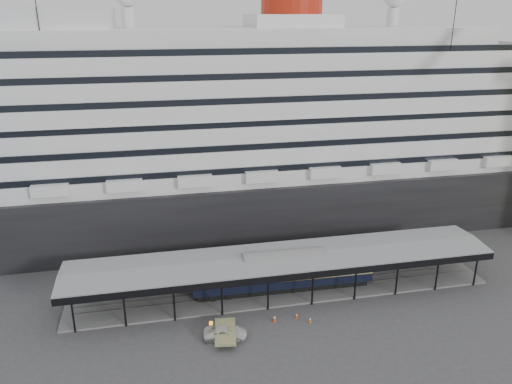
% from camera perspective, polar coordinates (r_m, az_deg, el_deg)
% --- Properties ---
extents(ground, '(200.00, 200.00, 0.00)m').
position_cam_1_polar(ground, '(64.31, 4.13, -13.38)').
color(ground, '#3A3A3D').
rests_on(ground, ground).
extents(cruise_ship, '(130.00, 30.00, 43.90)m').
position_cam_1_polar(cruise_ship, '(86.65, -1.33, 8.65)').
color(cruise_ship, black).
rests_on(cruise_ship, ground).
extents(platform_canopy, '(56.00, 9.18, 5.30)m').
position_cam_1_polar(platform_canopy, '(67.20, 3.01, -9.42)').
color(platform_canopy, slate).
rests_on(platform_canopy, ground).
extents(port_truck, '(5.21, 2.94, 1.37)m').
position_cam_1_polar(port_truck, '(59.27, -3.52, -15.79)').
color(port_truck, silver).
rests_on(port_truck, ground).
extents(pullman_carriage, '(24.15, 3.65, 23.65)m').
position_cam_1_polar(pullman_carriage, '(66.99, 3.09, -9.04)').
color(pullman_carriage, black).
rests_on(pullman_carriage, ground).
extents(traffic_cone_left, '(0.51, 0.51, 0.83)m').
position_cam_1_polar(traffic_cone_left, '(62.10, 2.13, -14.22)').
color(traffic_cone_left, '#D3420B').
rests_on(traffic_cone_left, ground).
extents(traffic_cone_mid, '(0.42, 0.42, 0.65)m').
position_cam_1_polar(traffic_cone_mid, '(62.90, 4.66, -13.88)').
color(traffic_cone_mid, '#D1420B').
rests_on(traffic_cone_mid, ground).
extents(traffic_cone_right, '(0.44, 0.44, 0.67)m').
position_cam_1_polar(traffic_cone_right, '(62.30, 6.20, -14.30)').
color(traffic_cone_right, '#D7590B').
rests_on(traffic_cone_right, ground).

